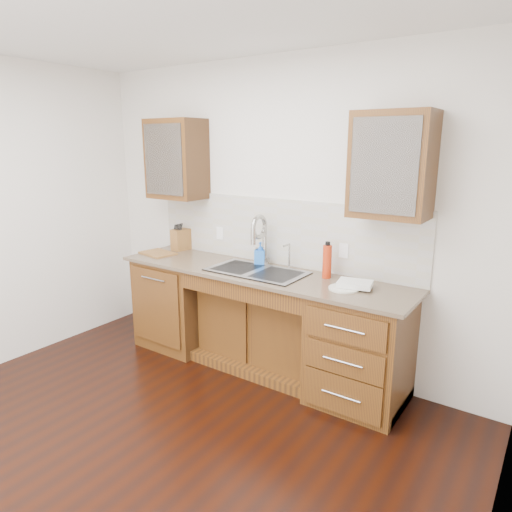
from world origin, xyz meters
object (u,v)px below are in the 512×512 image
Objects in this scene: water_bottle at (327,262)px; knife_block at (181,239)px; plate at (344,288)px; soap_bottle at (260,253)px; cutting_board at (158,253)px.

knife_block is (-1.67, 0.07, -0.03)m from water_bottle.
plate is 1.94m from knife_block.
soap_bottle is at bearing 6.55° from knife_block.
knife_block is 0.30m from cutting_board.
knife_block is at bearing 76.17° from cutting_board.
water_bottle is 0.79× the size of cutting_board.
cutting_board is (-1.74, -0.20, -0.13)m from water_bottle.
plate is (0.24, -0.20, -0.13)m from water_bottle.
soap_bottle is 0.95m from plate.
soap_bottle reaches higher than cutting_board.
water_bottle is 0.34m from plate.
knife_block is at bearing 177.67° from water_bottle.
cutting_board reaches higher than plate.
knife_block is at bearing 172.11° from plate.
water_bottle reaches higher than cutting_board.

